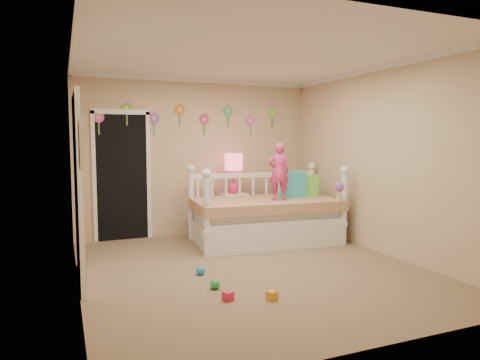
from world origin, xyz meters
name	(u,v)px	position (x,y,z in m)	size (l,w,h in m)	color
floor	(251,269)	(0.00, 0.00, 0.00)	(4.00, 4.50, 0.01)	#7F684C
ceiling	(251,54)	(0.00, 0.00, 2.60)	(4.00, 4.50, 0.01)	white
back_wall	(198,157)	(0.00, 2.25, 1.30)	(4.00, 0.01, 2.60)	tan
left_wall	(75,168)	(-2.00, 0.00, 1.30)	(0.01, 4.50, 2.60)	tan
right_wall	(383,161)	(2.00, 0.00, 1.30)	(0.01, 4.50, 2.60)	tan
crown_molding	(251,57)	(0.00, 0.00, 2.57)	(4.00, 4.50, 0.06)	white
daybed	(266,203)	(0.78, 1.21, 0.61)	(2.25, 1.21, 1.22)	white
pillow_turquoise	(293,184)	(1.27, 1.23, 0.89)	(0.42, 0.15, 0.42)	#27B4C5
pillow_lime	(307,186)	(1.55, 1.27, 0.85)	(0.36, 0.13, 0.35)	#72E245
child	(279,172)	(0.90, 1.01, 1.11)	(0.32, 0.21, 0.87)	#E03277
nightstand	(234,214)	(0.53, 1.93, 0.35)	(0.42, 0.32, 0.70)	white
table_lamp	(234,167)	(0.53, 1.93, 1.14)	(0.30, 0.30, 0.67)	#F92166
closet_doorway	(122,175)	(-1.25, 2.23, 1.03)	(0.90, 0.04, 2.07)	black
flower_decals	(192,119)	(-0.09, 2.24, 1.94)	(3.40, 0.02, 0.50)	#B2668C
mirror_closet	(79,189)	(-1.96, 0.30, 1.05)	(0.07, 1.30, 2.10)	white
wall_picture	(81,144)	(-1.97, -0.90, 1.55)	(0.05, 0.34, 0.42)	white
hanging_bag	(341,196)	(1.75, 0.62, 0.74)	(0.20, 0.16, 0.36)	beige
toy_scatter	(234,278)	(-0.39, -0.41, 0.06)	(0.80, 1.30, 0.11)	#996666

